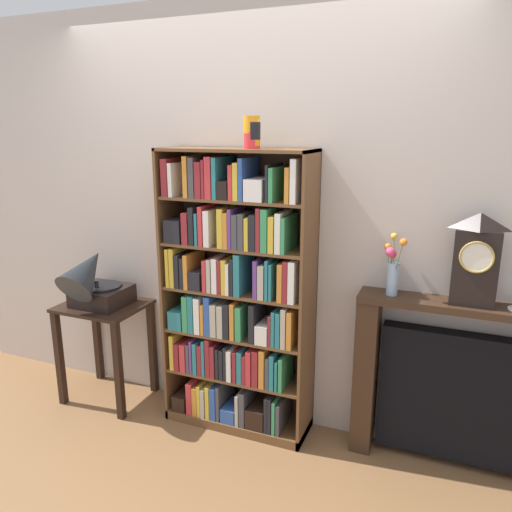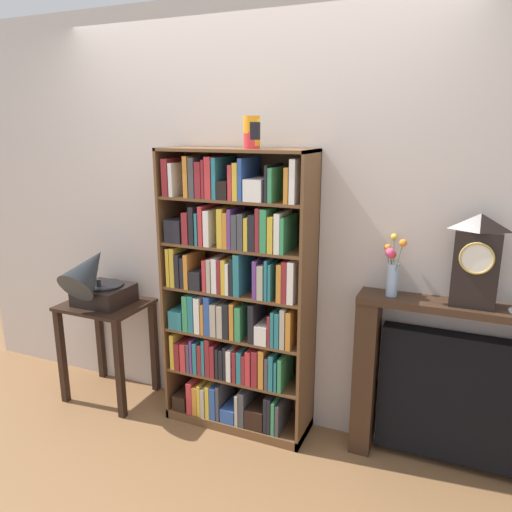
{
  "view_description": "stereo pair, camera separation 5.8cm",
  "coord_description": "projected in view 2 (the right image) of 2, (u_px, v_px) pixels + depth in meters",
  "views": [
    {
      "loc": [
        1.18,
        -2.48,
        1.86
      ],
      "look_at": [
        0.12,
        0.1,
        1.13
      ],
      "focal_mm": 34.42,
      "sensor_mm": 36.0,
      "label": 1
    },
    {
      "loc": [
        1.23,
        -2.46,
        1.86
      ],
      "look_at": [
        0.12,
        0.1,
        1.13
      ],
      "focal_mm": 34.42,
      "sensor_mm": 36.0,
      "label": 2
    }
  ],
  "objects": [
    {
      "name": "mantel_clock",
      "position": [
        476.0,
        261.0,
        2.45
      ],
      "size": [
        0.22,
        0.13,
        0.48
      ],
      "color": "black",
      "rests_on": "fireplace_mantel"
    },
    {
      "name": "flower_vase",
      "position": [
        392.0,
        269.0,
        2.63
      ],
      "size": [
        0.13,
        0.16,
        0.33
      ],
      "color": "#99B2D1",
      "rests_on": "fireplace_mantel"
    },
    {
      "name": "side_table_left",
      "position": [
        107.0,
        328.0,
        3.4
      ],
      "size": [
        0.55,
        0.45,
        0.7
      ],
      "color": "black",
      "rests_on": "ground"
    },
    {
      "name": "cup_stack",
      "position": [
        252.0,
        132.0,
        2.67
      ],
      "size": [
        0.09,
        0.09,
        0.17
      ],
      "color": "red",
      "rests_on": "bookshelf"
    },
    {
      "name": "fireplace_mantel",
      "position": [
        460.0,
        391.0,
        2.66
      ],
      "size": [
        1.14,
        0.2,
        0.98
      ],
      "color": "#382316",
      "rests_on": "ground"
    },
    {
      "name": "bookshelf",
      "position": [
        235.0,
        301.0,
        3.0
      ],
      "size": [
        0.92,
        0.32,
        1.75
      ],
      "color": "brown",
      "rests_on": "ground"
    },
    {
      "name": "wall_back",
      "position": [
        275.0,
        223.0,
        3.0
      ],
      "size": [
        4.94,
        0.08,
        2.6
      ],
      "primitive_type": "cube",
      "color": "beige",
      "rests_on": "ground"
    },
    {
      "name": "ground_plane",
      "position": [
        232.0,
        430.0,
        3.13
      ],
      "size": [
        7.94,
        6.4,
        0.02
      ],
      "primitive_type": "cube",
      "color": "brown"
    },
    {
      "name": "gramophone",
      "position": [
        95.0,
        280.0,
        3.24
      ],
      "size": [
        0.34,
        0.49,
        0.47
      ],
      "color": "black",
      "rests_on": "side_table_left"
    }
  ]
}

